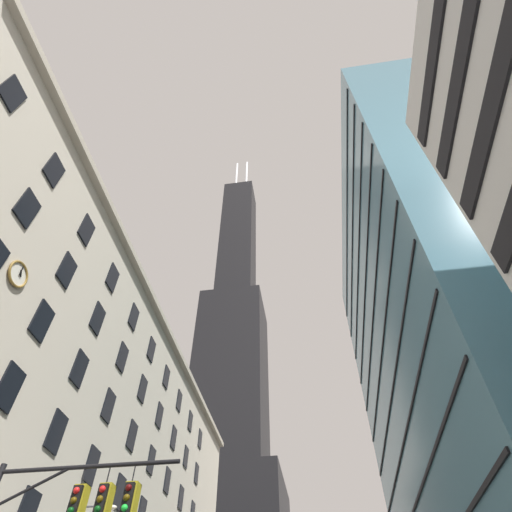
# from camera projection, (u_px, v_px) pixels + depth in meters

# --- Properties ---
(station_building) EXTENTS (14.91, 60.62, 29.79)m
(station_building) POSITION_uv_depth(u_px,v_px,m) (50.00, 469.00, 33.91)
(station_building) COLOR beige
(station_building) RESTS_ON ground
(dark_skyscraper) EXTENTS (28.63, 28.63, 194.51)m
(dark_skyscraper) POSITION_uv_depth(u_px,v_px,m) (229.00, 417.00, 113.14)
(dark_skyscraper) COLOR black
(dark_skyscraper) RESTS_ON ground
(glass_office_midrise) EXTENTS (16.40, 37.47, 48.64)m
(glass_office_midrise) POSITION_uv_depth(u_px,v_px,m) (469.00, 348.00, 38.53)
(glass_office_midrise) COLOR teal
(glass_office_midrise) RESTS_ON ground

